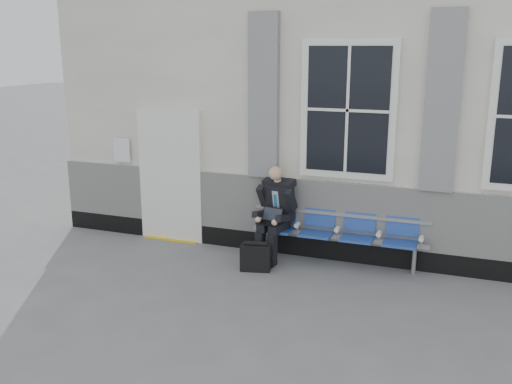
% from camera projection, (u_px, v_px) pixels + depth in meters
% --- Properties ---
extents(ground, '(70.00, 70.00, 0.00)m').
position_uv_depth(ground, '(502.00, 328.00, 6.50)').
color(ground, slate).
rests_on(ground, ground).
extents(station_building, '(14.40, 4.40, 4.49)m').
position_uv_depth(station_building, '(505.00, 104.00, 9.11)').
color(station_building, silver).
rests_on(station_building, ground).
extents(bench, '(2.60, 0.47, 0.91)m').
position_uv_depth(bench, '(338.00, 228.00, 8.31)').
color(bench, '#9EA0A3').
rests_on(bench, ground).
extents(businessman, '(0.61, 0.82, 1.43)m').
position_uv_depth(businessman, '(276.00, 210.00, 8.44)').
color(businessman, black).
rests_on(businessman, ground).
extents(briefcase, '(0.46, 0.27, 0.44)m').
position_uv_depth(briefcase, '(255.00, 257.00, 8.12)').
color(briefcase, black).
rests_on(briefcase, ground).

